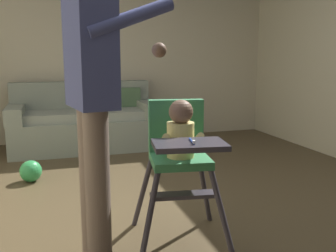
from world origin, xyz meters
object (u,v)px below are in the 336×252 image
(high_chair, at_px, (180,145))
(couch, at_px, (85,123))
(adult_standing, at_px, (93,97))
(toy_ball, at_px, (31,171))

(high_chair, bearing_deg, couch, -164.32)
(couch, height_order, adult_standing, adult_standing)
(toy_ball, bearing_deg, couch, 63.62)
(high_chair, xyz_separation_m, adult_standing, (-0.54, -0.09, 0.33))
(high_chair, distance_m, adult_standing, 0.64)
(toy_ball, bearing_deg, adult_standing, -75.00)
(adult_standing, height_order, toy_ball, adult_standing)
(high_chair, relative_size, adult_standing, 0.55)
(couch, height_order, toy_ball, couch)
(high_chair, bearing_deg, toy_ball, -139.14)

